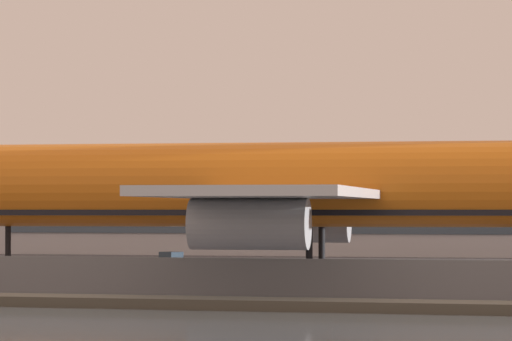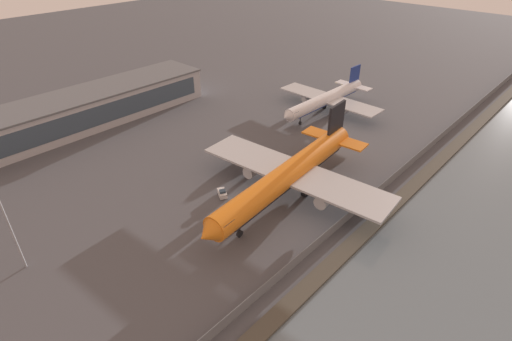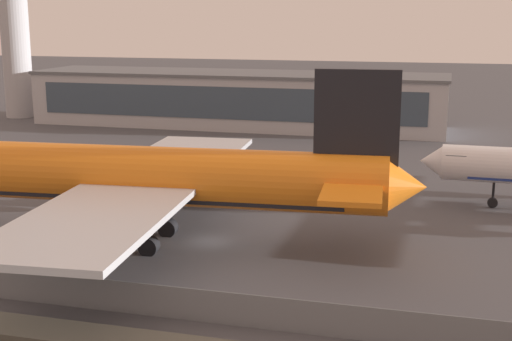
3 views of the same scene
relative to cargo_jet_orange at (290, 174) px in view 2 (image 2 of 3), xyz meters
The scene contains 9 objects.
ground_plane 9.00m from the cargo_jet_orange, 17.51° to the left, with size 500.00×500.00×0.00m, color #4C4C51.
shoreline_seawall 20.37m from the cargo_jet_orange, 70.75° to the right, with size 320.00×3.00×0.50m.
perimeter_fence 16.12m from the cargo_jet_orange, 65.22° to the right, with size 280.00×0.10×2.24m.
cargo_jet_orange is the anchor object (origin of this frame).
passenger_jet_white 48.70m from the cargo_jet_orange, 24.67° to the left, with size 40.13×34.35×11.50m.
baggage_tug 15.38m from the cargo_jet_orange, 132.06° to the left, with size 2.99×3.57×1.80m.
ops_van 58.66m from the cargo_jet_orange, 28.72° to the left, with size 5.60×4.16×2.48m.
terminal_building 68.00m from the cargo_jet_orange, 98.85° to the left, with size 73.82×16.11×9.58m.
apron_light_mast_apron_west 51.92m from the cargo_jet_orange, 156.60° to the left, with size 3.20×0.40×20.51m.
Camera 2 is at (-63.62, -45.02, 50.82)m, focal length 28.00 mm.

